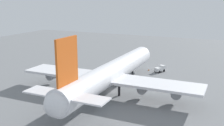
# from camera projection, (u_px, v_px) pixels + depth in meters

# --- Properties ---
(ground_plane) EXTENTS (244.58, 244.58, 0.00)m
(ground_plane) POSITION_uv_depth(u_px,v_px,m) (112.00, 91.00, 82.16)
(ground_plane) COLOR slate
(cargo_airplane) EXTENTS (61.14, 54.21, 19.47)m
(cargo_airplane) POSITION_uv_depth(u_px,v_px,m) (112.00, 73.00, 80.66)
(cargo_airplane) COLOR silver
(cargo_airplane) RESTS_ON ground_plane
(pushback_tractor) EXTENTS (4.85, 3.63, 2.38)m
(pushback_tractor) POSITION_uv_depth(u_px,v_px,m) (160.00, 69.00, 102.99)
(pushback_tractor) COLOR white
(pushback_tractor) RESTS_ON ground_plane
(safety_cone_nose) EXTENTS (0.49, 0.49, 0.70)m
(safety_cone_nose) POSITION_uv_depth(u_px,v_px,m) (149.00, 70.00, 105.12)
(safety_cone_nose) COLOR orange
(safety_cone_nose) RESTS_ON ground_plane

